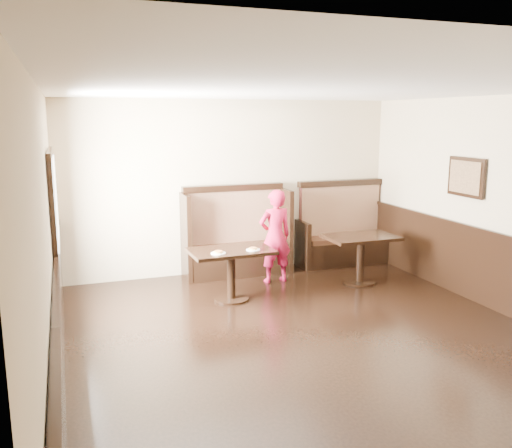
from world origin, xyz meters
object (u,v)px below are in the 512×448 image
table_main (231,261)px  child (275,236)px  booth_neighbor (342,236)px  booth_main (236,242)px  table_neighbor (361,248)px

table_main → child: child is taller
booth_neighbor → table_main: (-2.41, -1.23, 0.08)m
booth_main → table_main: bearing=-110.5°
booth_neighbor → child: (-1.52, -0.63, 0.24)m
child → table_neighbor: bearing=154.5°
table_neighbor → child: child is taller
booth_neighbor → table_neighbor: bearing=-105.2°
booth_main → table_neighbor: bearing=-34.7°
table_main → table_neighbor: 2.11m
table_neighbor → booth_main: bearing=145.1°
booth_main → table_main: 1.32m
booth_main → child: 0.79m
table_main → child: size_ratio=0.81×
booth_neighbor → child: 1.67m
booth_neighbor → child: bearing=-157.4°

